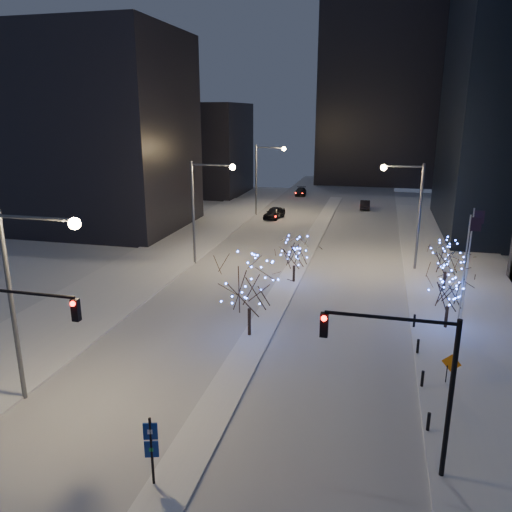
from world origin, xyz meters
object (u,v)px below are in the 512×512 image
(street_lamp_w_mid, at_px, (203,199))
(street_lamp_east, at_px, (410,202))
(traffic_signal_east, at_px, (411,369))
(holiday_tree_median_near, at_px, (249,284))
(holiday_tree_plaza_far, at_px, (447,258))
(holiday_tree_plaza_near, at_px, (450,289))
(car_far, at_px, (301,192))
(street_lamp_w_near, at_px, (27,282))
(street_lamp_w_far, at_px, (263,170))
(car_mid, at_px, (365,205))
(holiday_tree_median_far, at_px, (294,251))
(construction_sign, at_px, (451,366))
(traffic_signal_west, at_px, (12,334))
(car_near, at_px, (274,213))
(wayfinding_sign, at_px, (151,445))

(street_lamp_w_mid, xyz_separation_m, street_lamp_east, (19.02, 3.00, -0.05))
(traffic_signal_east, relative_size, holiday_tree_median_near, 1.17)
(street_lamp_east, height_order, holiday_tree_median_near, street_lamp_east)
(traffic_signal_east, xyz_separation_m, holiday_tree_plaza_far, (4.08, 23.52, -1.84))
(holiday_tree_plaza_near, distance_m, holiday_tree_plaza_far, 8.05)
(holiday_tree_median_near, height_order, holiday_tree_plaza_far, holiday_tree_median_near)
(car_far, distance_m, holiday_tree_median_near, 59.72)
(street_lamp_w_near, distance_m, street_lamp_w_far, 50.00)
(car_mid, distance_m, car_far, 15.89)
(holiday_tree_median_far, distance_m, construction_sign, 18.62)
(street_lamp_w_near, relative_size, traffic_signal_west, 1.43)
(traffic_signal_west, distance_m, traffic_signal_east, 17.41)
(street_lamp_w_mid, height_order, holiday_tree_median_near, street_lamp_w_mid)
(holiday_tree_median_near, distance_m, holiday_tree_plaza_far, 18.41)
(car_near, relative_size, car_far, 1.02)
(traffic_signal_west, bearing_deg, holiday_tree_median_near, 56.60)
(street_lamp_w_mid, bearing_deg, car_near, 85.03)
(holiday_tree_plaza_near, relative_size, holiday_tree_plaza_far, 1.01)
(car_near, bearing_deg, street_lamp_w_far, 149.83)
(holiday_tree_plaza_far, relative_size, wayfinding_sign, 1.36)
(traffic_signal_east, relative_size, holiday_tree_plaza_far, 1.64)
(holiday_tree_median_near, relative_size, holiday_tree_plaza_far, 1.40)
(street_lamp_w_near, bearing_deg, street_lamp_w_far, 90.00)
(car_near, xyz_separation_m, holiday_tree_median_near, (6.41, -38.27, 2.90))
(traffic_signal_east, xyz_separation_m, construction_sign, (2.74, 7.74, -3.58))
(street_lamp_east, relative_size, holiday_tree_plaza_near, 2.31)
(traffic_signal_west, bearing_deg, street_lamp_w_far, 90.55)
(street_lamp_east, xyz_separation_m, car_mid, (-4.86, 30.65, -5.76))
(holiday_tree_median_near, bearing_deg, car_mid, 83.28)
(wayfinding_sign, bearing_deg, holiday_tree_plaza_near, 38.83)
(street_lamp_east, xyz_separation_m, construction_sign, (1.60, -21.26, -5.27))
(street_lamp_east, height_order, holiday_tree_median_far, street_lamp_east)
(holiday_tree_median_far, relative_size, holiday_tree_plaza_far, 1.01)
(traffic_signal_east, height_order, car_near, traffic_signal_east)
(wayfinding_sign, bearing_deg, traffic_signal_east, 2.32)
(traffic_signal_east, xyz_separation_m, holiday_tree_median_near, (-9.44, 11.04, -1.05))
(street_lamp_east, height_order, car_far, street_lamp_east)
(street_lamp_w_far, relative_size, traffic_signal_east, 1.43)
(traffic_signal_west, bearing_deg, car_mid, 77.30)
(traffic_signal_west, relative_size, car_near, 1.48)
(traffic_signal_west, distance_m, car_far, 71.52)
(car_far, xyz_separation_m, holiday_tree_median_far, (7.00, -47.85, 2.21))
(street_lamp_w_far, bearing_deg, construction_sign, -64.52)
(traffic_signal_east, height_order, holiday_tree_plaza_near, traffic_signal_east)
(holiday_tree_median_far, distance_m, holiday_tree_plaza_far, 12.55)
(street_lamp_w_mid, distance_m, holiday_tree_plaza_near, 23.97)
(traffic_signal_east, relative_size, car_near, 1.48)
(street_lamp_w_far, bearing_deg, street_lamp_east, -49.15)
(street_lamp_w_near, bearing_deg, traffic_signal_east, -3.21)
(holiday_tree_median_far, bearing_deg, wayfinding_sign, -92.62)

